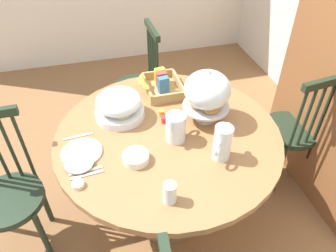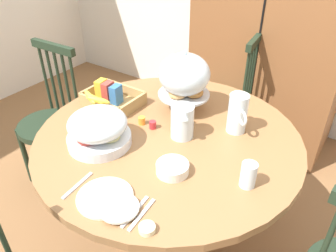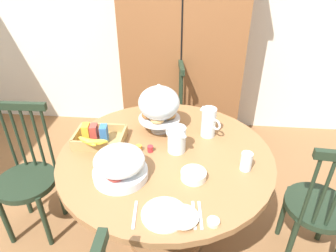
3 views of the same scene
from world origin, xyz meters
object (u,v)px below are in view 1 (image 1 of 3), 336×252
Objects in this scene: cereal_bowl at (136,158)px; china_plate_large at (82,152)px; windsor_chair_by_cabinet at (139,87)px; cereal_basket at (160,85)px; butter_dish at (78,185)px; dining_table at (168,156)px; china_plate_small at (79,163)px; windsor_chair_facing_door at (9,197)px; windsor_chair_near_window at (292,132)px; pastry_stand_with_dome at (207,92)px; drinking_glass at (170,193)px; milk_pitcher at (176,129)px; orange_juice_pitcher at (222,144)px; fruit_platter_covered at (119,105)px.

china_plate_large is at bearing -115.69° from cereal_bowl.
cereal_basket is at bearing 7.82° from windsor_chair_by_cabinet.
windsor_chair_by_cabinet reaches higher than cereal_basket.
dining_table is at bearing 117.31° from butter_dish.
windsor_chair_by_cabinet reaches higher than china_plate_small.
windsor_chair_by_cabinet reaches higher than cereal_bowl.
windsor_chair_facing_door is 4.43× the size of china_plate_large.
windsor_chair_by_cabinet is (-0.86, -0.96, 0.00)m from windsor_chair_near_window.
china_plate_small is 0.29m from cereal_bowl.
drinking_glass is (0.53, -0.37, -0.14)m from pastry_stand_with_dome.
china_plate_small is (0.14, 0.45, 0.30)m from windsor_chair_facing_door.
windsor_chair_by_cabinet reaches higher than drinking_glass.
windsor_chair_by_cabinet is 1.19m from cereal_bowl.
dining_table is 1.34× the size of windsor_chair_facing_door.
orange_juice_pitcher is at bearing 44.27° from milk_pitcher.
pastry_stand_with_dome reaches higher than drinking_glass.
windsor_chair_facing_door reaches higher than fruit_platter_covered.
china_plate_small is at bearing -98.43° from cereal_bowl.
china_plate_large is (-0.22, -0.71, -0.09)m from orange_juice_pitcher.
butter_dish is at bearing -89.25° from orange_juice_pitcher.
drinking_glass is at bearing 64.44° from butter_dish.
drinking_glass is at bearing 60.61° from windsor_chair_facing_door.
windsor_chair_by_cabinet is at bearing 154.06° from china_plate_large.
butter_dish is at bearing -62.69° from dining_table.
china_plate_small is at bearing 72.71° from windsor_chair_facing_door.
fruit_platter_covered reaches higher than drinking_glass.
china_plate_small is at bearing -24.80° from windsor_chair_by_cabinet.
windsor_chair_by_cabinet is 1.23m from china_plate_small.
milk_pitcher is (0.29, 0.27, -0.01)m from fruit_platter_covered.
cereal_basket is 2.11× the size of china_plate_small.
fruit_platter_covered reaches higher than dining_table.
windsor_chair_facing_door is 0.55m from china_plate_large.
orange_juice_pitcher is at bearing 10.64° from windsor_chair_by_cabinet.
windsor_chair_facing_door is 0.82m from cereal_bowl.
china_plate_large is at bearing 83.80° from windsor_chair_facing_door.
windsor_chair_facing_door is at bearing -103.88° from cereal_bowl.
orange_juice_pitcher is (0.36, -0.73, 0.38)m from windsor_chair_near_window.
orange_juice_pitcher is (0.48, 0.47, 0.01)m from fruit_platter_covered.
milk_pitcher is (0.07, 0.98, 0.36)m from windsor_chair_facing_door.
drinking_glass is at bearing 41.82° from china_plate_large.
cereal_bowl is at bearing 64.31° from china_plate_large.
windsor_chair_near_window reaches higher than cereal_basket.
china_plate_small is (0.13, -0.51, 0.21)m from dining_table.
windsor_chair_facing_door is 3.25× the size of fruit_platter_covered.
china_plate_large is 0.30m from cereal_bowl.
fruit_platter_covered is at bearing 106.89° from windsor_chair_facing_door.
windsor_chair_facing_door is at bearing -102.86° from orange_juice_pitcher.
windsor_chair_by_cabinet is 6.96× the size of cereal_bowl.
china_plate_large is (0.14, -1.44, 0.29)m from windsor_chair_near_window.
milk_pitcher is at bearing 113.96° from cereal_bowl.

